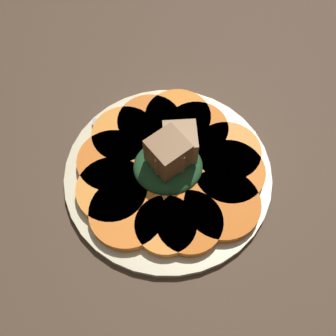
# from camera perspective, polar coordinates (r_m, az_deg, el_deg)

# --- Properties ---
(table_slab) EXTENTS (1.20, 1.20, 0.02)m
(table_slab) POSITION_cam_1_polar(r_m,az_deg,el_deg) (0.55, 0.00, -1.53)
(table_slab) COLOR #4C3828
(table_slab) RESTS_ON ground
(plate) EXTENTS (0.26, 0.26, 0.01)m
(plate) POSITION_cam_1_polar(r_m,az_deg,el_deg) (0.53, 0.00, -0.80)
(plate) COLOR beige
(plate) RESTS_ON table_slab
(carrot_slice_0) EXTENTS (0.09, 0.09, 0.01)m
(carrot_slice_0) POSITION_cam_1_polar(r_m,az_deg,el_deg) (0.50, -5.53, -6.11)
(carrot_slice_0) COLOR orange
(carrot_slice_0) RESTS_ON plate
(carrot_slice_1) EXTENTS (0.07, 0.07, 0.01)m
(carrot_slice_1) POSITION_cam_1_polar(r_m,az_deg,el_deg) (0.49, -0.30, -7.84)
(carrot_slice_1) COLOR orange
(carrot_slice_1) RESTS_ON plate
(carrot_slice_2) EXTENTS (0.08, 0.08, 0.01)m
(carrot_slice_2) POSITION_cam_1_polar(r_m,az_deg,el_deg) (0.49, 2.89, -7.42)
(carrot_slice_2) COLOR orange
(carrot_slice_2) RESTS_ON plate
(carrot_slice_3) EXTENTS (0.09, 0.09, 0.01)m
(carrot_slice_3) POSITION_cam_1_polar(r_m,az_deg,el_deg) (0.51, 7.32, -4.97)
(carrot_slice_3) COLOR orange
(carrot_slice_3) RESTS_ON plate
(carrot_slice_4) EXTENTS (0.09, 0.09, 0.01)m
(carrot_slice_4) POSITION_cam_1_polar(r_m,az_deg,el_deg) (0.53, 8.28, -0.64)
(carrot_slice_4) COLOR orange
(carrot_slice_4) RESTS_ON plate
(carrot_slice_5) EXTENTS (0.09, 0.09, 0.01)m
(carrot_slice_5) POSITION_cam_1_polar(r_m,az_deg,el_deg) (0.54, 8.01, 2.10)
(carrot_slice_5) COLOR orange
(carrot_slice_5) RESTS_ON plate
(carrot_slice_6) EXTENTS (0.08, 0.08, 0.01)m
(carrot_slice_6) POSITION_cam_1_polar(r_m,az_deg,el_deg) (0.55, 3.92, 5.21)
(carrot_slice_6) COLOR orange
(carrot_slice_6) RESTS_ON plate
(carrot_slice_7) EXTENTS (0.09, 0.09, 0.01)m
(carrot_slice_7) POSITION_cam_1_polar(r_m,az_deg,el_deg) (0.56, 1.34, 6.78)
(carrot_slice_7) COLOR orange
(carrot_slice_7) RESTS_ON plate
(carrot_slice_8) EXTENTS (0.08, 0.08, 0.01)m
(carrot_slice_8) POSITION_cam_1_polar(r_m,az_deg,el_deg) (0.56, -2.51, 6.12)
(carrot_slice_8) COLOR orange
(carrot_slice_8) RESTS_ON plate
(carrot_slice_9) EXTENTS (0.08, 0.08, 0.01)m
(carrot_slice_9) POSITION_cam_1_polar(r_m,az_deg,el_deg) (0.55, -5.91, 4.42)
(carrot_slice_9) COLOR orange
(carrot_slice_9) RESTS_ON plate
(carrot_slice_10) EXTENTS (0.09, 0.09, 0.01)m
(carrot_slice_10) POSITION_cam_1_polar(r_m,az_deg,el_deg) (0.53, -7.59, 0.85)
(carrot_slice_10) COLOR orange
(carrot_slice_10) RESTS_ON plate
(carrot_slice_11) EXTENTS (0.09, 0.09, 0.01)m
(carrot_slice_11) POSITION_cam_1_polar(r_m,az_deg,el_deg) (0.51, -7.58, -3.02)
(carrot_slice_11) COLOR orange
(carrot_slice_11) RESTS_ON plate
(center_pile) EXTENTS (0.09, 0.08, 0.07)m
(center_pile) POSITION_cam_1_polar(r_m,az_deg,el_deg) (0.50, 0.19, 1.21)
(center_pile) COLOR #1E4723
(center_pile) RESTS_ON plate
(fork) EXTENTS (0.19, 0.07, 0.00)m
(fork) POSITION_cam_1_polar(r_m,az_deg,el_deg) (0.55, -0.04, 4.66)
(fork) COLOR #B2B2B7
(fork) RESTS_ON plate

